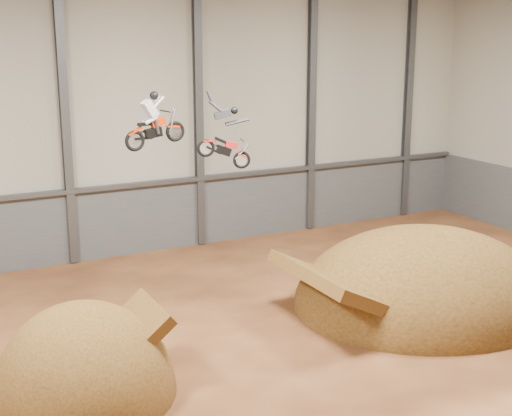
{
  "coord_description": "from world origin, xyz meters",
  "views": [
    {
      "loc": [
        -10.66,
        -18.4,
        10.92
      ],
      "look_at": [
        0.98,
        4.0,
        4.62
      ],
      "focal_mm": 50.0,
      "sensor_mm": 36.0,
      "label": 1
    }
  ],
  "objects_px": {
    "takeoff_ramp": "(86,390)",
    "landing_ramp": "(422,304)",
    "fmx_rider_a": "(156,117)",
    "fmx_rider_b": "(221,131)"
  },
  "relations": [
    {
      "from": "fmx_rider_a",
      "to": "fmx_rider_b",
      "type": "distance_m",
      "value": 2.41
    },
    {
      "from": "fmx_rider_b",
      "to": "takeoff_ramp",
      "type": "bearing_deg",
      "value": -135.98
    },
    {
      "from": "takeoff_ramp",
      "to": "landing_ramp",
      "type": "distance_m",
      "value": 14.15
    },
    {
      "from": "takeoff_ramp",
      "to": "fmx_rider_a",
      "type": "distance_m",
      "value": 9.87
    },
    {
      "from": "takeoff_ramp",
      "to": "landing_ramp",
      "type": "height_order",
      "value": "landing_ramp"
    },
    {
      "from": "landing_ramp",
      "to": "fmx_rider_a",
      "type": "height_order",
      "value": "fmx_rider_a"
    },
    {
      "from": "fmx_rider_a",
      "to": "fmx_rider_b",
      "type": "relative_size",
      "value": 0.88
    },
    {
      "from": "landing_ramp",
      "to": "fmx_rider_a",
      "type": "xyz_separation_m",
      "value": [
        -10.01,
        3.45,
        7.88
      ]
    },
    {
      "from": "landing_ramp",
      "to": "fmx_rider_b",
      "type": "xyz_separation_m",
      "value": [
        -7.97,
        2.27,
        7.38
      ]
    },
    {
      "from": "takeoff_ramp",
      "to": "fmx_rider_b",
      "type": "distance_m",
      "value": 10.1
    }
  ]
}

